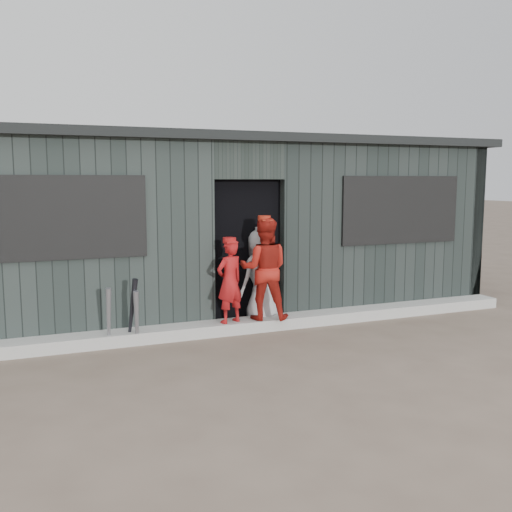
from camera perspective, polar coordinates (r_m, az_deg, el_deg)
name	(u,v)px	position (r m, az deg, el deg)	size (l,w,h in m)	color
ground	(320,372)	(6.12, 6.41, -11.43)	(80.00, 80.00, 0.00)	brown
curb	(255,324)	(7.68, -0.06, -6.84)	(8.00, 0.36, 0.15)	#ADADA7
bat_left	(109,318)	(7.00, -14.52, -6.00)	(0.07, 0.07, 0.74)	gray
bat_mid	(137,318)	(7.02, -11.86, -6.12)	(0.07, 0.07, 0.69)	gray
bat_right	(132,312)	(7.07, -12.31, -5.45)	(0.07, 0.07, 0.83)	black
player_red_left	(230,281)	(7.36, -2.65, -2.55)	(0.40, 0.26, 1.09)	#AD1517
player_red_right	(264,269)	(7.53, 0.82, -1.28)	(0.66, 0.51, 1.35)	#A41C14
player_grey_back	(261,277)	(7.84, 0.53, -2.13)	(0.65, 0.42, 1.33)	#B4B4B4
dugout	(216,225)	(9.05, -4.03, 3.13)	(8.30, 3.30, 2.62)	black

